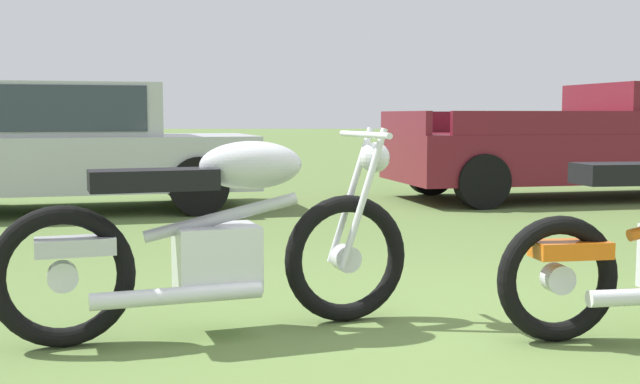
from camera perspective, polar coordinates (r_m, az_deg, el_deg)
name	(u,v)px	position (r m, az deg, el deg)	size (l,w,h in m)	color
ground_plane	(461,349)	(3.80, 10.09, -11.05)	(120.00, 120.00, 0.00)	#567038
motorcycle_silver	(217,237)	(3.94, -7.38, -3.20)	(2.02, 0.90, 1.02)	black
car_silver	(66,140)	(9.40, -17.76, 3.54)	(4.33, 2.59, 1.43)	#B2B5BA
pickup_truck_burgundy	(607,140)	(11.08, 19.89, 3.51)	(5.37, 2.67, 1.49)	maroon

